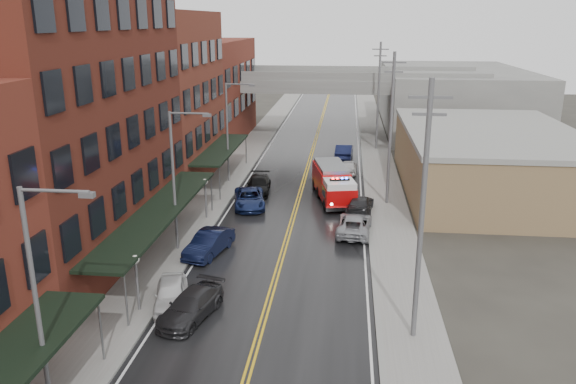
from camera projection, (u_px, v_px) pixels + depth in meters
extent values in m
cube|color=black|center=(292.00, 222.00, 41.23)|extent=(11.00, 160.00, 0.02)
cube|color=slate|center=(195.00, 218.00, 41.95)|extent=(3.00, 160.00, 0.15)
cube|color=slate|center=(392.00, 225.00, 40.47)|extent=(3.00, 160.00, 0.15)
cube|color=gray|center=(216.00, 219.00, 41.78)|extent=(0.30, 160.00, 0.15)
cube|color=gray|center=(369.00, 224.00, 40.64)|extent=(0.30, 160.00, 0.15)
cube|color=#501F15|center=(58.00, 112.00, 33.28)|extent=(9.00, 20.00, 18.00)
cube|color=maroon|center=(156.00, 98.00, 50.36)|extent=(9.00, 15.00, 15.00)
cube|color=brown|center=(205.00, 92.00, 67.43)|extent=(9.00, 20.00, 12.00)
cube|color=#8C6D4B|center=(488.00, 162.00, 48.38)|extent=(14.00, 22.00, 5.00)
cube|color=slate|center=(453.00, 99.00, 76.26)|extent=(18.00, 30.00, 8.00)
cylinder|color=slate|center=(101.00, 331.00, 23.94)|extent=(0.10, 0.10, 3.00)
cube|color=black|center=(159.00, 211.00, 34.46)|extent=(2.60, 18.00, 0.18)
cylinder|color=slate|center=(126.00, 300.00, 26.60)|extent=(0.10, 0.10, 3.00)
cylinder|color=slate|center=(211.00, 194.00, 42.95)|extent=(0.10, 0.10, 3.00)
cube|color=black|center=(221.00, 149.00, 51.09)|extent=(2.60, 13.00, 0.18)
cylinder|color=slate|center=(220.00, 184.00, 45.62)|extent=(0.10, 0.10, 3.00)
cylinder|color=slate|center=(246.00, 150.00, 57.21)|extent=(0.10, 0.10, 3.00)
cylinder|color=#59595B|center=(137.00, 287.00, 28.16)|extent=(0.14, 0.14, 2.80)
sphere|color=silver|center=(135.00, 259.00, 27.72)|extent=(0.44, 0.44, 0.44)
cylinder|color=#59595B|center=(206.00, 201.00, 41.47)|extent=(0.14, 0.14, 2.80)
sphere|color=silver|center=(205.00, 182.00, 41.03)|extent=(0.44, 0.44, 0.44)
cylinder|color=#59595B|center=(37.00, 310.00, 19.68)|extent=(0.18, 0.18, 9.00)
cylinder|color=#59595B|center=(54.00, 191.00, 18.27)|extent=(2.40, 0.12, 0.12)
cube|color=#59595B|center=(87.00, 195.00, 18.19)|extent=(0.50, 0.22, 0.18)
cylinder|color=#59595B|center=(174.00, 183.00, 34.90)|extent=(0.18, 0.18, 9.00)
cylinder|color=#59595B|center=(189.00, 113.00, 33.48)|extent=(2.40, 0.12, 0.12)
cube|color=#59595B|center=(207.00, 115.00, 33.40)|extent=(0.50, 0.22, 0.18)
cylinder|color=#59595B|center=(227.00, 134.00, 50.11)|extent=(0.18, 0.18, 9.00)
cylinder|color=#59595B|center=(239.00, 84.00, 48.69)|extent=(2.40, 0.12, 0.12)
cube|color=#59595B|center=(252.00, 86.00, 48.61)|extent=(0.50, 0.22, 0.18)
cylinder|color=#59595B|center=(422.00, 217.00, 24.48)|extent=(0.24, 0.24, 12.00)
cube|color=#59595B|center=(431.00, 97.00, 22.96)|extent=(1.80, 0.12, 0.12)
cube|color=#59595B|center=(429.00, 114.00, 23.16)|extent=(1.40, 0.12, 0.12)
cylinder|color=#59595B|center=(391.00, 131.00, 43.49)|extent=(0.24, 0.24, 12.00)
cube|color=#59595B|center=(394.00, 62.00, 41.97)|extent=(1.80, 0.12, 0.12)
cube|color=#59595B|center=(394.00, 72.00, 42.17)|extent=(1.40, 0.12, 0.12)
cylinder|color=#59595B|center=(378.00, 97.00, 62.51)|extent=(0.24, 0.24, 12.00)
cube|color=#59595B|center=(381.00, 49.00, 60.98)|extent=(1.80, 0.12, 0.12)
cube|color=#59595B|center=(380.00, 56.00, 61.19)|extent=(1.40, 0.12, 0.12)
cube|color=slate|center=(317.00, 83.00, 69.67)|extent=(40.00, 10.00, 1.50)
cube|color=slate|center=(231.00, 112.00, 71.88)|extent=(1.60, 8.00, 6.00)
cube|color=slate|center=(405.00, 115.00, 69.66)|extent=(1.60, 8.00, 6.00)
cube|color=#B50809|center=(331.00, 179.00, 47.02)|extent=(3.44, 5.65, 2.01)
cube|color=#B50809|center=(339.00, 195.00, 43.55)|extent=(2.86, 2.94, 1.44)
cube|color=silver|center=(340.00, 184.00, 43.27)|extent=(2.70, 2.72, 0.48)
cube|color=black|center=(339.00, 191.00, 43.64)|extent=(2.68, 2.00, 0.77)
cube|color=slate|center=(331.00, 166.00, 46.68)|extent=(3.12, 5.23, 0.29)
cube|color=black|center=(340.00, 180.00, 43.17)|extent=(1.56, 0.58, 0.13)
sphere|color=#FF0C0C|center=(333.00, 179.00, 43.10)|extent=(0.19, 0.19, 0.19)
sphere|color=#1933FF|center=(346.00, 178.00, 43.20)|extent=(0.19, 0.19, 0.19)
cylinder|color=black|center=(326.00, 205.00, 43.56)|extent=(1.01, 0.53, 0.96)
cylinder|color=black|center=(352.00, 204.00, 43.77)|extent=(1.01, 0.53, 0.96)
cylinder|color=black|center=(319.00, 192.00, 46.75)|extent=(1.01, 0.53, 0.96)
cylinder|color=black|center=(344.00, 192.00, 46.96)|extent=(1.01, 0.53, 0.96)
cylinder|color=black|center=(315.00, 184.00, 49.03)|extent=(1.01, 0.53, 0.96)
cylinder|color=black|center=(339.00, 184.00, 49.24)|extent=(1.01, 0.53, 0.96)
imported|color=black|center=(191.00, 306.00, 27.81)|extent=(2.94, 4.88, 1.32)
imported|color=silver|center=(171.00, 294.00, 28.98)|extent=(2.58, 4.37, 1.40)
imported|color=black|center=(209.00, 243.00, 35.40)|extent=(2.61, 4.76, 1.49)
imported|color=#15224F|center=(249.00, 198.00, 44.44)|extent=(3.29, 5.41, 1.40)
imported|color=black|center=(258.00, 185.00, 48.13)|extent=(2.27, 4.93, 1.39)
imported|color=gray|center=(354.00, 224.00, 38.86)|extent=(2.65, 5.04, 1.35)
imported|color=black|center=(360.00, 205.00, 43.04)|extent=(2.40, 4.83, 1.35)
imported|color=silver|center=(349.00, 167.00, 54.07)|extent=(1.75, 4.03, 1.35)
imported|color=black|center=(344.00, 152.00, 59.79)|extent=(1.96, 4.99, 1.62)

